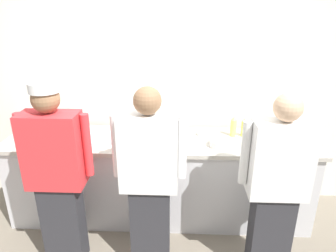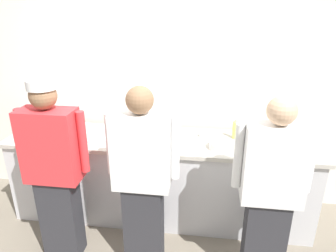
# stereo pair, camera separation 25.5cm
# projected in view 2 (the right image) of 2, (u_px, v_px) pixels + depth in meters

# --- Properties ---
(ground_plane) EXTENTS (9.00, 9.00, 0.00)m
(ground_plane) POSITION_uv_depth(u_px,v_px,m) (155.00, 235.00, 3.10)
(ground_plane) COLOR slate
(wall_back) EXTENTS (4.96, 0.10, 2.87)m
(wall_back) POSITION_uv_depth(u_px,v_px,m) (167.00, 79.00, 3.38)
(wall_back) COLOR silver
(wall_back) RESTS_ON ground
(prep_counter) EXTENTS (3.16, 0.71, 0.91)m
(prep_counter) POSITION_uv_depth(u_px,v_px,m) (160.00, 177.00, 3.28)
(prep_counter) COLOR silver
(prep_counter) RESTS_ON ground
(chef_near_left) EXTENTS (0.60, 0.24, 1.66)m
(chef_near_left) POSITION_uv_depth(u_px,v_px,m) (54.00, 169.00, 2.59)
(chef_near_left) COLOR #2D2D33
(chef_near_left) RESTS_ON ground
(chef_center) EXTENTS (0.60, 0.24, 1.64)m
(chef_center) POSITION_uv_depth(u_px,v_px,m) (142.00, 178.00, 2.50)
(chef_center) COLOR #2D2D33
(chef_center) RESTS_ON ground
(chef_far_right) EXTENTS (0.59, 0.24, 1.61)m
(chef_far_right) POSITION_uv_depth(u_px,v_px,m) (270.00, 191.00, 2.33)
(chef_far_right) COLOR #2D2D33
(chef_far_right) RESTS_ON ground
(plate_stack_front) EXTENTS (0.20, 0.20, 0.06)m
(plate_stack_front) POSITION_uv_depth(u_px,v_px,m) (267.00, 145.00, 2.90)
(plate_stack_front) COLOR white
(plate_stack_front) RESTS_ON prep_counter
(plate_stack_rear) EXTENTS (0.23, 0.23, 0.07)m
(plate_stack_rear) POSITION_uv_depth(u_px,v_px,m) (221.00, 145.00, 2.89)
(plate_stack_rear) COLOR white
(plate_stack_rear) RESTS_ON prep_counter
(mixing_bowl_steel) EXTENTS (0.34, 0.34, 0.12)m
(mixing_bowl_steel) POSITION_uv_depth(u_px,v_px,m) (163.00, 132.00, 3.14)
(mixing_bowl_steel) COLOR #B7BABF
(mixing_bowl_steel) RESTS_ON prep_counter
(sheet_tray) EXTENTS (0.47, 0.38, 0.02)m
(sheet_tray) POSITION_uv_depth(u_px,v_px,m) (110.00, 135.00, 3.17)
(sheet_tray) COLOR #B7BABF
(sheet_tray) RESTS_ON prep_counter
(squeeze_bottle_primary) EXTENTS (0.06, 0.06, 0.21)m
(squeeze_bottle_primary) POSITION_uv_depth(u_px,v_px,m) (69.00, 130.00, 3.07)
(squeeze_bottle_primary) COLOR #56A333
(squeeze_bottle_primary) RESTS_ON prep_counter
(squeeze_bottle_secondary) EXTENTS (0.06, 0.06, 0.20)m
(squeeze_bottle_secondary) POSITION_uv_depth(u_px,v_px,m) (247.00, 130.00, 3.09)
(squeeze_bottle_secondary) COLOR #E5E066
(squeeze_bottle_secondary) RESTS_ON prep_counter
(squeeze_bottle_spare) EXTENTS (0.06, 0.06, 0.21)m
(squeeze_bottle_spare) POSITION_uv_depth(u_px,v_px,m) (235.00, 129.00, 3.10)
(squeeze_bottle_spare) COLOR #E5E066
(squeeze_bottle_spare) RESTS_ON prep_counter
(ramekin_orange_sauce) EXTENTS (0.08, 0.08, 0.05)m
(ramekin_orange_sauce) POSITION_uv_depth(u_px,v_px,m) (80.00, 140.00, 3.03)
(ramekin_orange_sauce) COLOR white
(ramekin_orange_sauce) RESTS_ON prep_counter
(ramekin_green_sauce) EXTENTS (0.11, 0.11, 0.05)m
(ramekin_green_sauce) POSITION_uv_depth(u_px,v_px,m) (204.00, 134.00, 3.16)
(ramekin_green_sauce) COLOR white
(ramekin_green_sauce) RESTS_ON prep_counter
(ramekin_yellow_sauce) EXTENTS (0.09, 0.09, 0.04)m
(ramekin_yellow_sauce) POSITION_uv_depth(u_px,v_px,m) (182.00, 144.00, 2.94)
(ramekin_yellow_sauce) COLOR white
(ramekin_yellow_sauce) RESTS_ON prep_counter
(deli_cup) EXTENTS (0.09, 0.09, 0.11)m
(deli_cup) POSITION_uv_depth(u_px,v_px,m) (155.00, 141.00, 2.93)
(deli_cup) COLOR white
(deli_cup) RESTS_ON prep_counter
(chefs_knife) EXTENTS (0.27, 0.03, 0.02)m
(chefs_knife) POSITION_uv_depth(u_px,v_px,m) (55.00, 128.00, 3.37)
(chefs_knife) COLOR #B7BABF
(chefs_knife) RESTS_ON prep_counter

